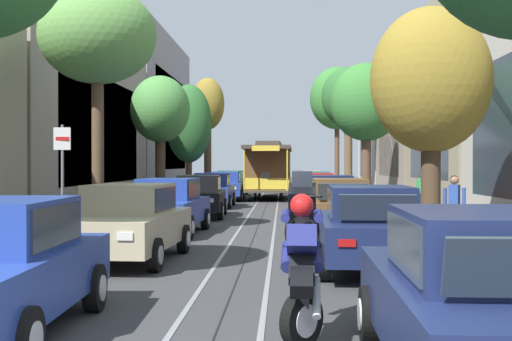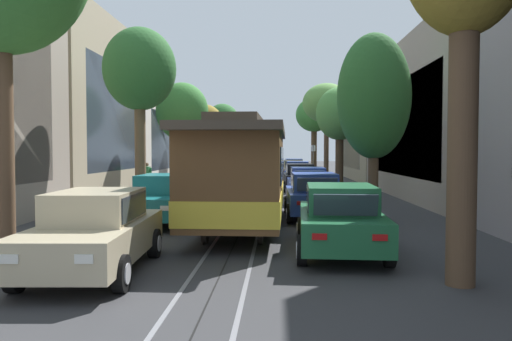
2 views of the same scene
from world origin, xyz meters
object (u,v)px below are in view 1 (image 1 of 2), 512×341
at_px(parked_car_navy_second_right, 369,227).
at_px(cable_car_trolley, 269,170).
at_px(parked_car_blue_fifth_left, 212,190).
at_px(street_tree_kerb_right_second, 431,82).
at_px(parked_car_blue_mid_left, 168,206).
at_px(pedestrian_on_left_pavement, 423,191).
at_px(street_tree_kerb_left_mid, 160,111).
at_px(street_tree_kerb_right_far, 337,99).
at_px(street_tree_kerb_right_fourth, 348,99).
at_px(motorcycle_with_rider, 302,251).
at_px(parked_car_green_far_left, 231,183).
at_px(parked_car_red_fifth_right, 317,189).
at_px(street_tree_kerb_left_far, 208,108).
at_px(street_sign_post, 62,175).
at_px(parked_car_navy_fourth_right, 330,196).
at_px(parked_car_navy_near_right, 485,297).
at_px(street_tree_kerb_left_fourth, 189,124).
at_px(street_tree_kerb_left_second, 98,37).
at_px(pedestrian_on_right_pavement, 454,206).
at_px(parked_car_black_fourth_left, 199,196).
at_px(parked_car_brown_mid_right, 339,206).
at_px(parked_car_blue_sixth_left, 226,186).
at_px(parked_car_beige_far_right, 308,182).
at_px(street_tree_kerb_right_mid, 366,104).
at_px(parked_car_teal_sixth_right, 315,185).

bearing_deg(parked_car_navy_second_right, cable_car_trolley, 95.17).
distance_m(parked_car_blue_fifth_left, street_tree_kerb_right_second, 16.26).
bearing_deg(street_tree_kerb_right_second, parked_car_blue_mid_left, 159.92).
bearing_deg(parked_car_navy_second_right, pedestrian_on_left_pavement, 74.30).
distance_m(street_tree_kerb_left_mid, street_tree_kerb_right_far, 18.70).
height_order(street_tree_kerb_right_fourth, motorcycle_with_rider, street_tree_kerb_right_fourth).
height_order(parked_car_green_far_left, parked_car_red_fifth_right, same).
distance_m(parked_car_red_fifth_right, street_tree_kerb_left_far, 15.96).
height_order(street_tree_kerb_left_mid, street_sign_post, street_tree_kerb_left_mid).
bearing_deg(parked_car_navy_fourth_right, parked_car_navy_second_right, -90.49).
height_order(parked_car_navy_near_right, street_tree_kerb_left_far, street_tree_kerb_left_far).
distance_m(parked_car_navy_near_right, street_tree_kerb_left_fourth, 31.59).
bearing_deg(street_tree_kerb_left_second, street_tree_kerb_left_mid, 88.86).
xyz_separation_m(street_tree_kerb_right_second, pedestrian_on_right_pavement, (0.57, -0.03, -3.02)).
distance_m(parked_car_black_fourth_left, street_tree_kerb_right_far, 21.03).
distance_m(street_tree_kerb_left_far, street_sign_post, 31.27).
bearing_deg(parked_car_brown_mid_right, parked_car_blue_sixth_left, 105.15).
distance_m(parked_car_blue_fifth_left, parked_car_navy_fourth_right, 7.79).
xyz_separation_m(parked_car_black_fourth_left, pedestrian_on_left_pavement, (8.65, 1.37, 0.15)).
xyz_separation_m(parked_car_red_fifth_right, parked_car_beige_far_right, (0.07, 12.98, 0.00)).
height_order(street_tree_kerb_right_mid, pedestrian_on_right_pavement, street_tree_kerb_right_mid).
bearing_deg(parked_car_blue_sixth_left, pedestrian_on_left_pavement, -49.77).
bearing_deg(street_tree_kerb_left_fourth, parked_car_brown_mid_right, -68.89).
relative_size(street_tree_kerb_left_second, street_tree_kerb_left_mid, 1.24).
distance_m(parked_car_beige_far_right, pedestrian_on_left_pavement, 18.50).
bearing_deg(cable_car_trolley, parked_car_navy_fourth_right, -80.12).
distance_m(parked_car_blue_mid_left, parked_car_navy_fourth_right, 7.74).
distance_m(parked_car_blue_mid_left, street_tree_kerb_left_second, 5.22).
height_order(street_tree_kerb_left_far, pedestrian_on_left_pavement, street_tree_kerb_left_far).
relative_size(parked_car_navy_fourth_right, street_tree_kerb_right_second, 0.75).
xyz_separation_m(street_tree_kerb_right_mid, pedestrian_on_left_pavement, (2.15, -0.63, -3.48)).
height_order(parked_car_blue_fifth_left, parked_car_navy_fourth_right, same).
xyz_separation_m(street_tree_kerb_right_fourth, street_tree_kerb_right_far, (0.15, 9.14, 0.91)).
bearing_deg(parked_car_teal_sixth_right, parked_car_blue_fifth_left, -125.50).
bearing_deg(parked_car_navy_fourth_right, parked_car_red_fifth_right, 91.25).
xyz_separation_m(parked_car_red_fifth_right, street_tree_kerb_right_far, (1.98, 12.66, 5.49)).
height_order(parked_car_blue_fifth_left, street_tree_kerb_right_far, street_tree_kerb_right_far).
height_order(parked_car_black_fourth_left, parked_car_navy_near_right, same).
height_order(parked_car_blue_mid_left, street_sign_post, street_sign_post).
xyz_separation_m(parked_car_blue_fifth_left, parked_car_navy_second_right, (4.91, -18.22, 0.00)).
bearing_deg(parked_car_green_far_left, street_tree_kerb_left_mid, -96.99).
xyz_separation_m(parked_car_navy_near_right, parked_car_red_fifth_right, (-0.22, 25.47, 0.00)).
xyz_separation_m(street_tree_kerb_left_second, street_tree_kerb_right_fourth, (8.72, 16.11, -0.24)).
distance_m(parked_car_black_fourth_left, parked_car_green_far_left, 17.49).
xyz_separation_m(parked_car_blue_sixth_left, parked_car_teal_sixth_right, (4.97, 1.44, 0.00)).
bearing_deg(street_tree_kerb_right_second, parked_car_brown_mid_right, 127.65).
relative_size(parked_car_blue_fifth_left, street_tree_kerb_left_mid, 0.77).
xyz_separation_m(parked_car_green_far_left, street_tree_kerb_left_fourth, (-1.86, -5.84, 3.39)).
distance_m(street_tree_kerb_right_far, street_sign_post, 31.52).
distance_m(parked_car_beige_far_right, motorcycle_with_rider, 36.97).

